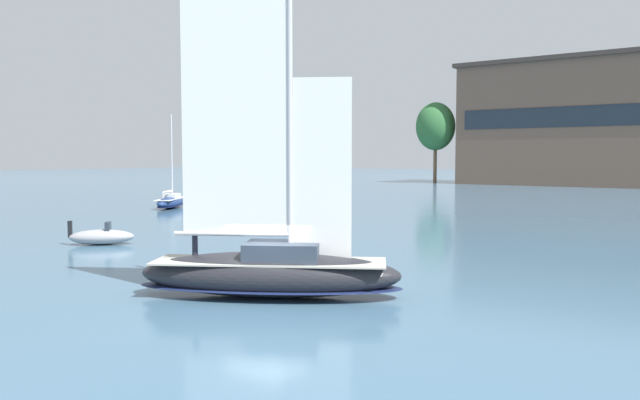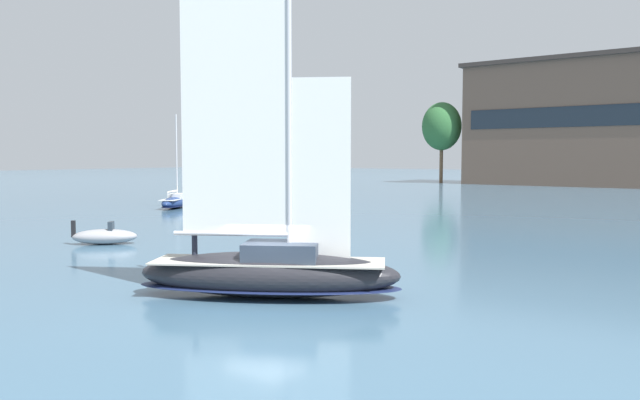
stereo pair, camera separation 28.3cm
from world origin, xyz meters
name	(u,v)px [view 2 (the right image)]	position (x,y,z in m)	size (l,w,h in m)	color
ground_plane	(269,296)	(0.00, 0.00, 0.00)	(400.00, 400.00, 0.00)	#42667F
waterfront_building	(572,123)	(-13.95, 93.50, 10.52)	(34.68, 14.46, 20.94)	brown
tree_shore_left	(442,127)	(-35.53, 88.95, 10.28)	(7.14, 7.14, 14.69)	brown
sailboat_main	(269,267)	(0.01, 0.01, 1.01)	(9.23, 6.85, 12.63)	#232328
sailboat_moored_far_slip	(176,201)	(-31.67, 23.10, 0.60)	(4.89, 6.39, 8.82)	navy
motor_tender	(105,236)	(-15.81, 4.37, 0.43)	(3.47, 3.42, 1.34)	#99999E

